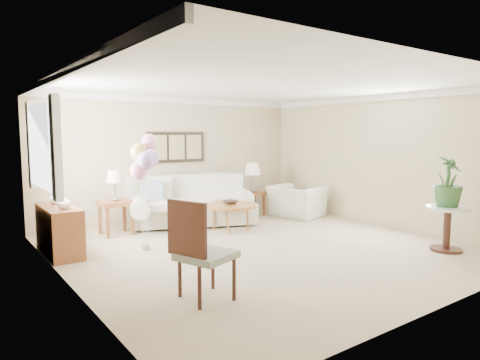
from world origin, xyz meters
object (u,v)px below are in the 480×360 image
(sofa, at_px, (193,205))
(coffee_table, at_px, (231,206))
(armchair, at_px, (296,201))
(accent_chair, at_px, (200,249))
(balloon_cluster, at_px, (145,158))

(sofa, bearing_deg, coffee_table, -69.99)
(coffee_table, bearing_deg, armchair, 6.77)
(accent_chair, relative_size, balloon_cluster, 0.61)
(sofa, relative_size, balloon_cluster, 1.64)
(coffee_table, distance_m, armchair, 1.94)
(coffee_table, relative_size, accent_chair, 0.88)
(accent_chair, bearing_deg, armchair, 34.89)
(armchair, distance_m, accent_chair, 5.09)
(sofa, xyz_separation_m, coffee_table, (0.32, -0.89, 0.07))
(coffee_table, bearing_deg, accent_chair, -129.98)
(accent_chair, bearing_deg, coffee_table, 50.02)
(sofa, distance_m, accent_chair, 4.06)
(armchair, height_order, accent_chair, accent_chair)
(sofa, bearing_deg, armchair, -16.42)
(coffee_table, bearing_deg, sofa, 110.01)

